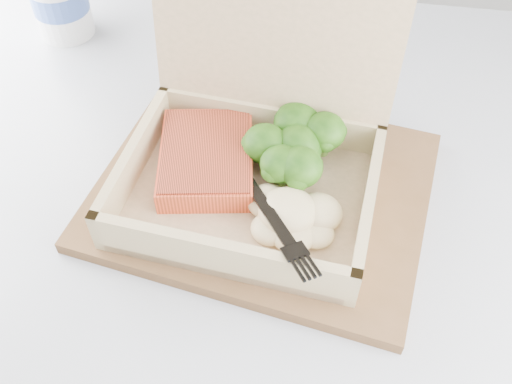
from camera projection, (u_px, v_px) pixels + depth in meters
The scene contains 9 objects.
cafe_table at pixel (250, 311), 0.73m from camera, with size 1.09×1.09×0.75m.
serving_tray at pixel (263, 190), 0.59m from camera, with size 0.33×0.27×0.01m, color brown.
takeout_container at pixel (257, 134), 0.56m from camera, with size 0.29×0.27×0.23m.
salmon_fillet at pixel (207, 159), 0.58m from camera, with size 0.09×0.12×0.03m, color #ED532E.
broccoli_pile at pixel (297, 150), 0.58m from camera, with size 0.11×0.11×0.04m, color #3F781A, non-canonical shape.
mashed_potatoes at pixel (288, 211), 0.53m from camera, with size 0.09×0.08×0.03m, color #FAE7A2.
plastic_fork at pixel (259, 195), 0.53m from camera, with size 0.12×0.11×0.02m.
paper_cup at pixel (59, 0), 0.75m from camera, with size 0.07×0.07×0.09m.
receipt at pixel (317, 85), 0.71m from camera, with size 0.07×0.13×0.00m, color white.
Camera 1 is at (-0.51, 0.30, 1.21)m, focal length 40.00 mm.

